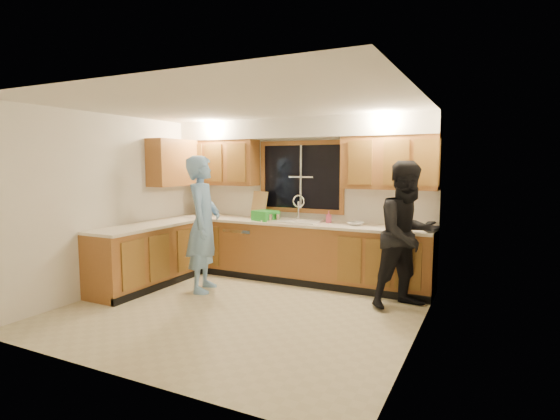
{
  "coord_description": "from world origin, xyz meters",
  "views": [
    {
      "loc": [
        2.78,
        -4.48,
        1.81
      ],
      "look_at": [
        0.24,
        0.65,
        1.2
      ],
      "focal_mm": 28.0,
      "sensor_mm": 36.0,
      "label": 1
    }
  ],
  "objects_px": {
    "sink": "(293,225)",
    "knife_block": "(199,208)",
    "dishwasher": "(246,249)",
    "dish_crate": "(266,216)",
    "soap_bottle": "(329,217)",
    "woman": "(408,235)",
    "man": "(203,224)",
    "stove": "(118,264)",
    "bowl": "(356,224)"
  },
  "relations": [
    {
      "from": "knife_block",
      "to": "bowl",
      "type": "height_order",
      "value": "knife_block"
    },
    {
      "from": "dishwasher",
      "to": "man",
      "type": "height_order",
      "value": "man"
    },
    {
      "from": "soap_bottle",
      "to": "dishwasher",
      "type": "bearing_deg",
      "value": -174.52
    },
    {
      "from": "knife_block",
      "to": "soap_bottle",
      "type": "distance_m",
      "value": 2.36
    },
    {
      "from": "dishwasher",
      "to": "dish_crate",
      "type": "height_order",
      "value": "dish_crate"
    },
    {
      "from": "dishwasher",
      "to": "dish_crate",
      "type": "distance_m",
      "value": 0.72
    },
    {
      "from": "dishwasher",
      "to": "woman",
      "type": "xyz_separation_m",
      "value": [
        2.67,
        -0.54,
        0.51
      ]
    },
    {
      "from": "dish_crate",
      "to": "stove",
      "type": "bearing_deg",
      "value": -128.01
    },
    {
      "from": "dishwasher",
      "to": "knife_block",
      "type": "relative_size",
      "value": 3.55
    },
    {
      "from": "man",
      "to": "soap_bottle",
      "type": "xyz_separation_m",
      "value": [
        1.44,
        1.2,
        0.05
      ]
    },
    {
      "from": "dish_crate",
      "to": "soap_bottle",
      "type": "distance_m",
      "value": 1.0
    },
    {
      "from": "man",
      "to": "woman",
      "type": "xyz_separation_m",
      "value": [
        2.74,
        0.52,
        -0.04
      ]
    },
    {
      "from": "stove",
      "to": "sink",
      "type": "bearing_deg",
      "value": 45.39
    },
    {
      "from": "soap_bottle",
      "to": "dish_crate",
      "type": "bearing_deg",
      "value": -168.1
    },
    {
      "from": "soap_bottle",
      "to": "bowl",
      "type": "distance_m",
      "value": 0.48
    },
    {
      "from": "sink",
      "to": "knife_block",
      "type": "bearing_deg",
      "value": 178.65
    },
    {
      "from": "stove",
      "to": "dish_crate",
      "type": "relative_size",
      "value": 2.68
    },
    {
      "from": "bowl",
      "to": "stove",
      "type": "bearing_deg",
      "value": -146.81
    },
    {
      "from": "dishwasher",
      "to": "man",
      "type": "relative_size",
      "value": 0.43
    },
    {
      "from": "dishwasher",
      "to": "soap_bottle",
      "type": "bearing_deg",
      "value": 5.48
    },
    {
      "from": "dishwasher",
      "to": "woman",
      "type": "relative_size",
      "value": 0.44
    },
    {
      "from": "man",
      "to": "woman",
      "type": "relative_size",
      "value": 1.04
    },
    {
      "from": "man",
      "to": "dish_crate",
      "type": "relative_size",
      "value": 5.73
    },
    {
      "from": "stove",
      "to": "woman",
      "type": "height_order",
      "value": "woman"
    },
    {
      "from": "man",
      "to": "sink",
      "type": "bearing_deg",
      "value": -60.17
    },
    {
      "from": "bowl",
      "to": "dishwasher",
      "type": "bearing_deg",
      "value": -179.56
    },
    {
      "from": "sink",
      "to": "knife_block",
      "type": "relative_size",
      "value": 3.72
    },
    {
      "from": "dish_crate",
      "to": "man",
      "type": "bearing_deg",
      "value": -115.38
    },
    {
      "from": "stove",
      "to": "bowl",
      "type": "height_order",
      "value": "bowl"
    },
    {
      "from": "dishwasher",
      "to": "stove",
      "type": "height_order",
      "value": "stove"
    },
    {
      "from": "sink",
      "to": "stove",
      "type": "relative_size",
      "value": 0.96
    },
    {
      "from": "man",
      "to": "bowl",
      "type": "distance_m",
      "value": 2.18
    },
    {
      "from": "sink",
      "to": "knife_block",
      "type": "distance_m",
      "value": 1.84
    },
    {
      "from": "man",
      "to": "knife_block",
      "type": "height_order",
      "value": "man"
    },
    {
      "from": "sink",
      "to": "dish_crate",
      "type": "relative_size",
      "value": 2.56
    },
    {
      "from": "dishwasher",
      "to": "knife_block",
      "type": "xyz_separation_m",
      "value": [
        -0.98,
        0.06,
        0.63
      ]
    },
    {
      "from": "woman",
      "to": "man",
      "type": "bearing_deg",
      "value": 144.25
    },
    {
      "from": "stove",
      "to": "woman",
      "type": "bearing_deg",
      "value": 19.29
    },
    {
      "from": "woman",
      "to": "dishwasher",
      "type": "bearing_deg",
      "value": 122.02
    },
    {
      "from": "sink",
      "to": "stove",
      "type": "xyz_separation_m",
      "value": [
        -1.8,
        -1.82,
        -0.41
      ]
    },
    {
      "from": "sink",
      "to": "knife_block",
      "type": "xyz_separation_m",
      "value": [
        -1.83,
        0.04,
        0.17
      ]
    },
    {
      "from": "man",
      "to": "dish_crate",
      "type": "xyz_separation_m",
      "value": [
        0.47,
        0.99,
        0.04
      ]
    },
    {
      "from": "knife_block",
      "to": "bowl",
      "type": "xyz_separation_m",
      "value": [
        2.82,
        -0.04,
        -0.09
      ]
    },
    {
      "from": "bowl",
      "to": "man",
      "type": "bearing_deg",
      "value": -150.47
    },
    {
      "from": "sink",
      "to": "man",
      "type": "distance_m",
      "value": 1.41
    },
    {
      "from": "dishwasher",
      "to": "bowl",
      "type": "bearing_deg",
      "value": 0.44
    },
    {
      "from": "dishwasher",
      "to": "soap_bottle",
      "type": "distance_m",
      "value": 1.51
    },
    {
      "from": "soap_bottle",
      "to": "woman",
      "type": "bearing_deg",
      "value": -27.55
    },
    {
      "from": "dishwasher",
      "to": "bowl",
      "type": "xyz_separation_m",
      "value": [
        1.84,
        0.01,
        0.54
      ]
    },
    {
      "from": "stove",
      "to": "dish_crate",
      "type": "distance_m",
      "value": 2.27
    }
  ]
}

